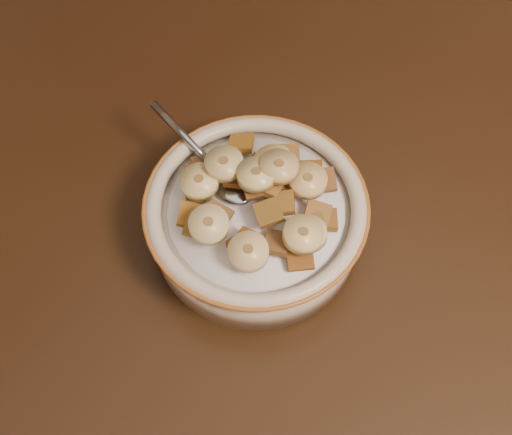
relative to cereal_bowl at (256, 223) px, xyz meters
The scene contains 38 objects.
cereal_bowl is the anchor object (origin of this frame).
milk 0.02m from the cereal_bowl, ahead, with size 0.14×0.14×0.00m, color white.
spoon 0.04m from the cereal_bowl, behind, with size 0.03×0.04×0.01m, color #959FAE.
cereal_square_0 0.07m from the cereal_bowl, 141.41° to the left, with size 0.02×0.02×0.01m, color brown.
cereal_square_1 0.05m from the cereal_bowl, 61.00° to the right, with size 0.02×0.02×0.01m, color brown.
cereal_square_2 0.05m from the cereal_bowl, 63.92° to the right, with size 0.02×0.02×0.01m, color brown.
cereal_square_3 0.05m from the cereal_bowl, 73.49° to the left, with size 0.02×0.02×0.01m, color #9C5E2D.
cereal_square_4 0.06m from the cereal_bowl, 76.51° to the left, with size 0.02×0.02×0.01m, color brown.
cereal_square_5 0.07m from the cereal_bowl, 63.34° to the left, with size 0.02×0.02×0.01m, color brown.
cereal_square_6 0.05m from the cereal_bowl, 117.19° to the right, with size 0.02×0.02×0.01m, color brown.
cereal_square_7 0.06m from the cereal_bowl, 154.82° to the right, with size 0.02×0.02×0.01m, color olive.
cereal_square_8 0.05m from the cereal_bowl, 126.29° to the left, with size 0.02×0.02×0.01m, color brown.
cereal_square_9 0.04m from the cereal_bowl, 27.62° to the left, with size 0.02×0.02×0.01m, color olive.
cereal_square_10 0.06m from the cereal_bowl, 101.60° to the left, with size 0.02×0.02×0.01m, color olive.
cereal_square_11 0.05m from the cereal_bowl, 163.22° to the left, with size 0.02×0.02×0.01m, color brown.
cereal_square_12 0.06m from the cereal_bowl, behind, with size 0.02×0.02×0.01m, color brown.
cereal_square_13 0.06m from the cereal_bowl, behind, with size 0.02×0.02×0.01m, color brown.
cereal_square_14 0.06m from the cereal_bowl, 14.58° to the right, with size 0.02×0.02×0.01m, color brown.
cereal_square_15 0.04m from the cereal_bowl, 131.69° to the left, with size 0.02×0.02×0.01m, color brown.
cereal_square_16 0.04m from the cereal_bowl, 16.13° to the right, with size 0.02×0.02×0.01m, color brown.
cereal_square_17 0.06m from the cereal_bowl, 13.71° to the left, with size 0.02×0.02×0.01m, color olive.
cereal_square_18 0.06m from the cereal_bowl, 28.72° to the left, with size 0.02×0.02×0.01m, color brown.
cereal_square_19 0.05m from the cereal_bowl, 128.43° to the left, with size 0.02×0.02×0.01m, color brown.
cereal_square_20 0.06m from the cereal_bowl, 129.69° to the right, with size 0.02×0.02×0.01m, color #986A1C.
cereal_square_21 0.06m from the cereal_bowl, 117.86° to the right, with size 0.02×0.02×0.01m, color olive.
cereal_square_22 0.05m from the cereal_bowl, 25.66° to the right, with size 0.02×0.02×0.01m, color brown.
cereal_square_23 0.04m from the cereal_bowl, 83.37° to the left, with size 0.02×0.02×0.01m, color olive.
cereal_square_24 0.06m from the cereal_bowl, 27.28° to the left, with size 0.02×0.02×0.01m, color #9D6228.
banana_slice_0 0.06m from the cereal_bowl, ahead, with size 0.03×0.03×0.01m, color #FBE5A9.
banana_slice_1 0.06m from the cereal_bowl, 104.37° to the right, with size 0.03×0.03×0.01m, color beige.
banana_slice_2 0.07m from the cereal_bowl, ahead, with size 0.03×0.03×0.01m, color #FDEE91.
banana_slice_3 0.06m from the cereal_bowl, 60.60° to the left, with size 0.03×0.03×0.01m, color tan.
banana_slice_4 0.06m from the cereal_bowl, 157.10° to the right, with size 0.03×0.03×0.01m, color #FFE599.
banana_slice_5 0.06m from the cereal_bowl, behind, with size 0.03×0.03×0.01m, color #E5D987.
banana_slice_6 0.05m from the cereal_bowl, 128.49° to the left, with size 0.03×0.03×0.01m, color #C9C285.
banana_slice_7 0.06m from the cereal_bowl, 103.01° to the left, with size 0.03×0.03×0.01m, color #FDED7D.
banana_slice_8 0.06m from the cereal_bowl, 88.54° to the left, with size 0.03×0.03×0.01m, color #D1BB7F.
banana_slice_9 0.06m from the cereal_bowl, 57.33° to the right, with size 0.03×0.03×0.01m, color #F5E3A0.
Camera 1 is at (-0.09, -0.37, 1.24)m, focal length 45.00 mm.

